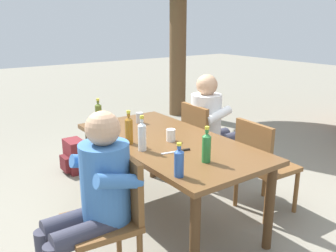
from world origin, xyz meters
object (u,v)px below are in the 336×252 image
at_px(bottle_olive, 99,113).
at_px(cup_white, 171,135).
at_px(table_knife, 178,151).
at_px(backpack_by_far_side, 98,154).
at_px(chair_near_right, 112,212).
at_px(bottle_clear, 142,136).
at_px(person_in_plaid_shirt, 95,193).
at_px(backpack_by_near_side, 74,157).
at_px(chair_far_left, 203,139).
at_px(cup_steel, 140,118).
at_px(chair_far_right, 262,162).
at_px(dining_table, 168,149).
at_px(person_in_white_shirt, 211,122).
at_px(bottle_amber, 129,129).
at_px(bottle_blue, 179,162).
at_px(bottle_green, 206,147).

height_order(bottle_olive, cup_white, bottle_olive).
height_order(table_knife, backpack_by_far_side, table_knife).
xyz_separation_m(chair_near_right, bottle_clear, (-0.31, 0.43, 0.37)).
height_order(person_in_plaid_shirt, backpack_by_near_side, person_in_plaid_shirt).
xyz_separation_m(chair_far_left, cup_steel, (-0.18, -0.67, 0.30)).
xyz_separation_m(chair_far_right, bottle_olive, (-1.20, -1.00, 0.35)).
height_order(dining_table, bottle_olive, bottle_olive).
relative_size(person_in_white_shirt, bottle_olive, 4.79).
xyz_separation_m(chair_far_left, chair_near_right, (0.82, -1.49, 0.00)).
distance_m(bottle_clear, backpack_by_far_side, 1.56).
distance_m(bottle_amber, bottle_olive, 0.71).
relative_size(chair_near_right, bottle_olive, 3.54).
bearing_deg(chair_far_left, table_knife, -51.05).
bearing_deg(chair_far_left, backpack_by_far_side, -137.82).
relative_size(person_in_plaid_shirt, backpack_by_near_side, 3.08).
bearing_deg(backpack_by_near_side, person_in_plaid_shirt, -16.51).
relative_size(bottle_amber, backpack_by_far_side, 0.62).
height_order(chair_near_right, table_knife, chair_near_right).
bearing_deg(backpack_by_near_side, bottle_blue, -1.99).
xyz_separation_m(bottle_clear, bottle_green, (0.47, 0.25, -0.01)).
distance_m(bottle_blue, cup_steel, 1.31).
height_order(bottle_clear, cup_steel, bottle_clear).
relative_size(cup_white, backpack_by_far_side, 0.23).
bearing_deg(cup_steel, cup_white, -6.61).
height_order(bottle_amber, table_knife, bottle_amber).
xyz_separation_m(person_in_plaid_shirt, bottle_blue, (0.25, 0.48, 0.18)).
height_order(chair_far_right, cup_white, chair_far_right).
xyz_separation_m(cup_steel, backpack_by_far_side, (-0.72, -0.14, -0.57)).
bearing_deg(table_knife, cup_white, 156.56).
height_order(dining_table, person_in_white_shirt, person_in_white_shirt).
xyz_separation_m(bottle_clear, cup_steel, (-0.68, 0.38, -0.07)).
height_order(chair_far_left, bottle_amber, bottle_amber).
bearing_deg(bottle_blue, dining_table, 150.08).
bearing_deg(table_knife, backpack_by_far_side, 178.76).
relative_size(bottle_blue, bottle_amber, 0.83).
relative_size(dining_table, backpack_by_far_side, 4.00).
xyz_separation_m(chair_near_right, bottle_amber, (-0.52, 0.43, 0.37)).
relative_size(chair_far_left, chair_near_right, 1.00).
xyz_separation_m(bottle_amber, table_knife, (0.39, 0.21, -0.12)).
bearing_deg(person_in_plaid_shirt, bottle_green, 78.42).
bearing_deg(table_knife, chair_near_right, -78.62).
relative_size(person_in_plaid_shirt, bottle_blue, 5.14).
relative_size(person_in_white_shirt, cup_white, 11.61).
distance_m(dining_table, person_in_white_shirt, 0.94).
height_order(bottle_olive, cup_steel, bottle_olive).
bearing_deg(person_in_plaid_shirt, bottle_olive, 153.78).
distance_m(bottle_blue, bottle_olive, 1.46).
bearing_deg(chair_far_left, person_in_white_shirt, 88.23).
height_order(bottle_amber, backpack_by_far_side, bottle_amber).
bearing_deg(backpack_by_near_side, bottle_green, 6.54).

